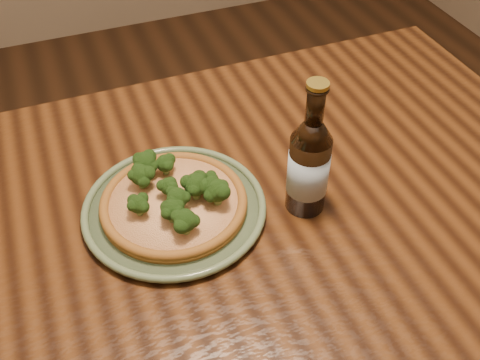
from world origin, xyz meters
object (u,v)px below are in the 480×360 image
object	(u,v)px
table	(179,258)
plate	(174,208)
pizza	(174,200)
beer_bottle	(309,165)

from	to	relation	value
table	plate	bearing A→B (deg)	72.56
plate	table	bearing A→B (deg)	-107.44
pizza	beer_bottle	xyz separation A→B (m)	(0.22, -0.07, 0.07)
plate	beer_bottle	distance (m)	0.25
table	pizza	size ratio (longest dim) A/B	6.17
table	pizza	world-z (taller)	pizza
table	plate	world-z (taller)	plate
table	pizza	distance (m)	0.13
table	plate	xyz separation A→B (m)	(0.01, 0.03, 0.10)
table	beer_bottle	distance (m)	0.30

